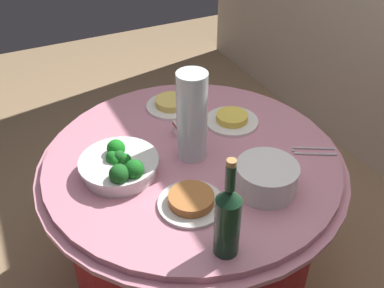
{
  "coord_description": "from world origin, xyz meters",
  "views": [
    {
      "loc": [
        1.16,
        -0.58,
        1.75
      ],
      "look_at": [
        0.0,
        0.0,
        0.79
      ],
      "focal_mm": 41.05,
      "sensor_mm": 36.0,
      "label": 1
    }
  ],
  "objects": [
    {
      "name": "ground_plane",
      "position": [
        0.0,
        0.0,
        0.0
      ],
      "size": [
        6.0,
        6.0,
        0.0
      ],
      "primitive_type": "plane",
      "color": "#9E7F5B"
    },
    {
      "name": "plate_stack",
      "position": [
        0.28,
        0.14,
        0.79
      ],
      "size": [
        0.21,
        0.21,
        0.1
      ],
      "color": "white",
      "rests_on": "buffet_table"
    },
    {
      "name": "label_placard_front",
      "position": [
        -0.15,
        -0.0,
        0.77
      ],
      "size": [
        0.05,
        0.01,
        0.05
      ],
      "color": "white",
      "rests_on": "buffet_table"
    },
    {
      "name": "serving_tongs",
      "position": [
        0.19,
        0.42,
        0.74
      ],
      "size": [
        0.12,
        0.16,
        0.01
      ],
      "color": "silver",
      "rests_on": "buffet_table"
    },
    {
      "name": "broccoli_bowl",
      "position": [
        -0.01,
        -0.28,
        0.78
      ],
      "size": [
        0.28,
        0.28,
        0.11
      ],
      "color": "white",
      "rests_on": "buffet_table"
    },
    {
      "name": "food_plate_fried_egg",
      "position": [
        -0.12,
        0.24,
        0.75
      ],
      "size": [
        0.22,
        0.22,
        0.04
      ],
      "color": "white",
      "rests_on": "buffet_table"
    },
    {
      "name": "food_plate_peanuts",
      "position": [
        0.24,
        -0.12,
        0.76
      ],
      "size": [
        0.22,
        0.22,
        0.04
      ],
      "color": "white",
      "rests_on": "buffet_table"
    },
    {
      "name": "wine_bottle",
      "position": [
        0.45,
        -0.11,
        0.87
      ],
      "size": [
        0.07,
        0.07,
        0.34
      ],
      "color": "#173722",
      "rests_on": "buffet_table"
    },
    {
      "name": "decorative_fruit_vase",
      "position": [
        -0.0,
        -0.0,
        0.9
      ],
      "size": [
        0.11,
        0.11,
        0.34
      ],
      "color": "silver",
      "rests_on": "buffet_table"
    },
    {
      "name": "food_plate_noodles",
      "position": [
        -0.34,
        0.07,
        0.76
      ],
      "size": [
        0.22,
        0.22,
        0.04
      ],
      "color": "white",
      "rests_on": "buffet_table"
    },
    {
      "name": "buffet_table",
      "position": [
        0.0,
        0.0,
        0.38
      ],
      "size": [
        1.16,
        1.16,
        0.74
      ],
      "color": "maroon",
      "rests_on": "ground_plane"
    }
  ]
}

